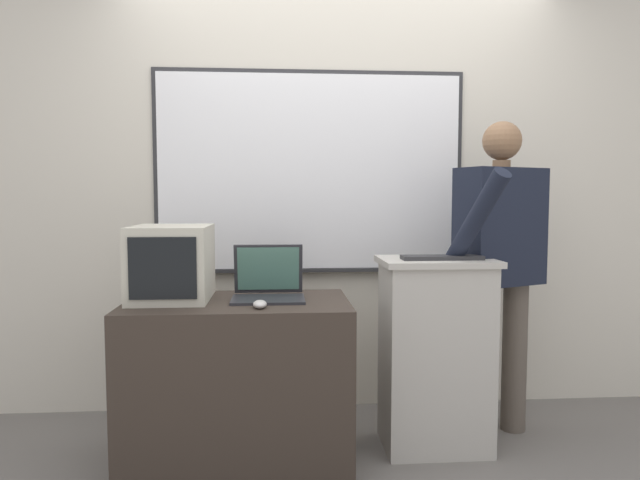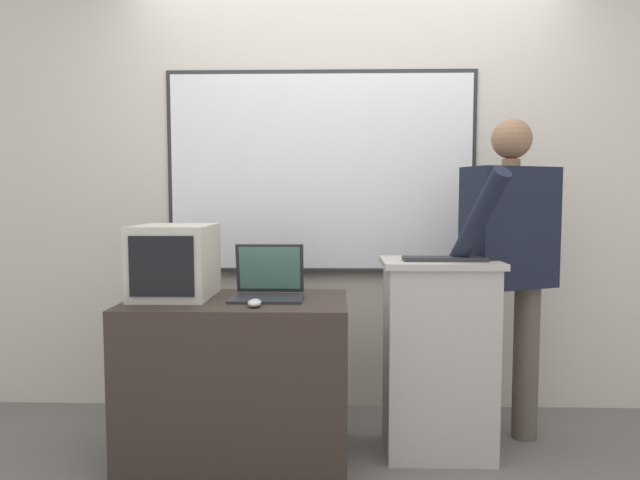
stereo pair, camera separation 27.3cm
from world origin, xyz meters
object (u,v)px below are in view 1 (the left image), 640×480
crt_monitor (172,263)px  side_desk (238,382)px  person_presenter (500,255)px  computer_mouse_by_laptop (260,304)px  wireless_keyboard (442,257)px  lectern_podium (435,353)px  laptop (268,283)px

crt_monitor → side_desk: bearing=-11.8°
person_presenter → computer_mouse_by_laptop: (-1.23, -0.40, -0.16)m
person_presenter → wireless_keyboard: person_presenter is taller
side_desk → person_presenter: bearing=9.4°
person_presenter → computer_mouse_by_laptop: size_ratio=16.47×
lectern_podium → wireless_keyboard: bearing=-76.0°
wireless_keyboard → crt_monitor: (-1.29, 0.01, -0.02)m
wireless_keyboard → lectern_podium: bearing=104.0°
lectern_podium → side_desk: (-0.97, -0.10, -0.09)m
lectern_podium → crt_monitor: (-1.28, -0.04, 0.47)m
computer_mouse_by_laptop → crt_monitor: 0.51m
lectern_podium → computer_mouse_by_laptop: bearing=-161.8°
wireless_keyboard → computer_mouse_by_laptop: (-0.87, -0.23, -0.17)m
lectern_podium → crt_monitor: 1.37m
side_desk → wireless_keyboard: (0.98, 0.05, 0.58)m
wireless_keyboard → side_desk: bearing=-176.9°
lectern_podium → wireless_keyboard: 0.49m
wireless_keyboard → laptop: bearing=179.2°
lectern_podium → crt_monitor: size_ratio=2.17×
laptop → side_desk: bearing=-155.7°
laptop → computer_mouse_by_laptop: size_ratio=3.39×
crt_monitor → laptop: bearing=-0.0°
person_presenter → crt_monitor: 1.66m
crt_monitor → lectern_podium: bearing=1.7°
person_presenter → crt_monitor: bearing=162.9°
person_presenter → laptop: size_ratio=4.85×
computer_mouse_by_laptop → crt_monitor: size_ratio=0.23×
laptop → crt_monitor: bearing=180.0°
person_presenter → side_desk: bearing=166.9°
wireless_keyboard → computer_mouse_by_laptop: 0.92m
lectern_podium → side_desk: 0.98m
person_presenter → wireless_keyboard: size_ratio=4.20×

